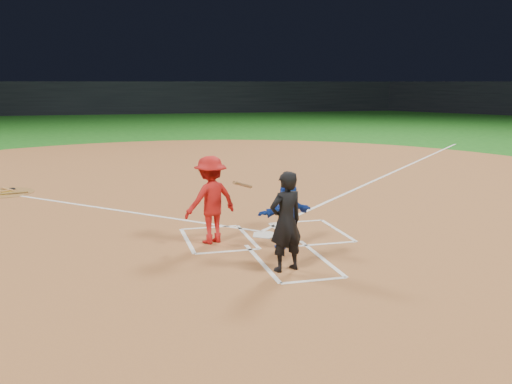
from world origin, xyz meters
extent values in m
plane|color=#155716|center=(0.00, 0.00, 0.00)|extent=(120.00, 120.00, 0.00)
cylinder|color=brown|center=(0.00, 6.00, 0.01)|extent=(28.00, 28.00, 0.01)
cube|color=black|center=(0.00, 48.00, 1.60)|extent=(80.00, 1.20, 3.20)
cylinder|color=silver|center=(0.00, 0.00, 0.02)|extent=(0.60, 0.60, 0.02)
cylinder|color=brown|center=(-5.93, 6.28, 0.02)|extent=(1.70, 1.70, 0.01)
cylinder|color=gold|center=(-5.93, 6.28, 0.02)|extent=(0.80, 0.80, 0.00)
cylinder|color=#A86F3D|center=(-5.78, 6.53, 0.05)|extent=(0.52, 0.73, 0.06)
cylinder|color=olive|center=(-5.63, 5.98, 0.05)|extent=(0.83, 0.25, 0.06)
torus|color=black|center=(-5.73, 6.68, 0.05)|extent=(0.19, 0.19, 0.05)
imported|color=#1539AC|center=(0.18, -0.92, 0.64)|extent=(1.22, 0.67, 1.25)
imported|color=black|center=(-0.28, -2.20, 0.84)|extent=(0.69, 0.55, 1.66)
cube|color=white|center=(-0.98, 0.92, 0.01)|extent=(1.22, 0.08, 0.01)
cube|color=white|center=(-0.98, -0.92, 0.01)|extent=(1.22, 0.08, 0.01)
cube|color=white|center=(-0.37, 0.00, 0.01)|extent=(0.08, 1.83, 0.01)
cube|color=white|center=(-1.59, 0.00, 0.01)|extent=(0.08, 1.83, 0.01)
cube|color=white|center=(0.98, 0.92, 0.01)|extent=(1.22, 0.08, 0.01)
cube|color=white|center=(0.98, -0.92, 0.01)|extent=(1.22, 0.08, 0.01)
cube|color=white|center=(0.37, 0.00, 0.01)|extent=(0.08, 1.83, 0.01)
cube|color=white|center=(1.59, 0.00, 0.01)|extent=(0.08, 1.83, 0.01)
cube|color=white|center=(-0.55, -1.70, 0.01)|extent=(0.08, 2.20, 0.01)
cube|color=white|center=(0.55, -1.70, 0.01)|extent=(0.08, 2.20, 0.01)
cube|color=white|center=(0.00, -2.80, 0.01)|extent=(1.10, 0.08, 0.01)
cube|color=white|center=(7.07, 7.37, 0.01)|extent=(14.21, 14.21, 0.01)
imported|color=#B51514|center=(-1.15, -0.22, 0.86)|extent=(1.25, 1.00, 1.69)
cylinder|color=#905F34|center=(-0.55, -0.37, 1.15)|extent=(0.55, 0.71, 0.28)
camera|label=1|loc=(-3.07, -10.80, 3.07)|focal=40.00mm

